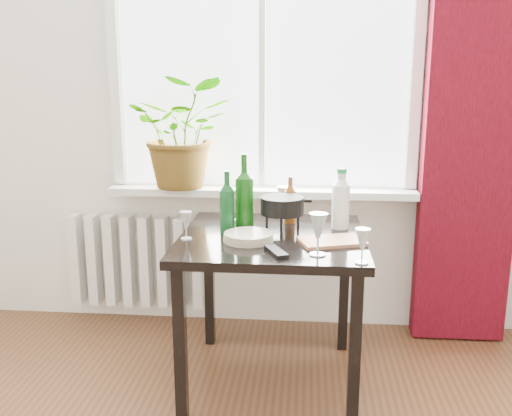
# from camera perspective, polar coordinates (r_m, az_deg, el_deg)

# --- Properties ---
(window) EXTENTS (1.72, 0.08, 1.62)m
(window) POSITION_cam_1_polar(r_m,az_deg,el_deg) (3.23, 0.67, 15.54)
(window) COLOR white
(window) RESTS_ON ground
(windowsill) EXTENTS (1.72, 0.20, 0.04)m
(windowsill) POSITION_cam_1_polar(r_m,az_deg,el_deg) (3.22, 0.54, 1.68)
(windowsill) COLOR silver
(windowsill) RESTS_ON ground
(curtain) EXTENTS (0.50, 0.12, 2.56)m
(curtain) POSITION_cam_1_polar(r_m,az_deg,el_deg) (3.24, 20.96, 9.30)
(curtain) COLOR #3D050F
(curtain) RESTS_ON ground
(radiator) EXTENTS (0.80, 0.10, 0.55)m
(radiator) POSITION_cam_1_polar(r_m,az_deg,el_deg) (3.50, -11.82, -5.19)
(radiator) COLOR white
(radiator) RESTS_ON ground
(table) EXTENTS (0.85, 0.85, 0.74)m
(table) POSITION_cam_1_polar(r_m,az_deg,el_deg) (2.68, 1.62, -4.62)
(table) COLOR black
(table) RESTS_ON ground
(potted_plant) EXTENTS (0.58, 0.51, 0.62)m
(potted_plant) POSITION_cam_1_polar(r_m,az_deg,el_deg) (3.22, -7.24, 7.48)
(potted_plant) COLOR #29751F
(potted_plant) RESTS_ON windowsill
(wine_bottle_left) EXTENTS (0.08, 0.08, 0.30)m
(wine_bottle_left) POSITION_cam_1_polar(r_m,az_deg,el_deg) (2.67, -2.91, 0.64)
(wine_bottle_left) COLOR #0C4219
(wine_bottle_left) RESTS_ON table
(wine_bottle_right) EXTENTS (0.11, 0.11, 0.37)m
(wine_bottle_right) POSITION_cam_1_polar(r_m,az_deg,el_deg) (2.72, -1.17, 1.70)
(wine_bottle_right) COLOR #0E430C
(wine_bottle_right) RESTS_ON table
(bottle_amber) EXTENTS (0.07, 0.07, 0.24)m
(bottle_amber) POSITION_cam_1_polar(r_m,az_deg,el_deg) (2.85, 3.44, 0.84)
(bottle_amber) COLOR brown
(bottle_amber) RESTS_ON table
(cleaning_bottle) EXTENTS (0.09, 0.09, 0.30)m
(cleaning_bottle) POSITION_cam_1_polar(r_m,az_deg,el_deg) (2.76, 8.48, 0.99)
(cleaning_bottle) COLOR white
(cleaning_bottle) RESTS_ON table
(wineglass_front_right) EXTENTS (0.09, 0.09, 0.18)m
(wineglass_front_right) POSITION_cam_1_polar(r_m,az_deg,el_deg) (2.35, 6.23, -2.59)
(wineglass_front_right) COLOR #B7BEC5
(wineglass_front_right) RESTS_ON table
(wineglass_far_right) EXTENTS (0.06, 0.06, 0.14)m
(wineglass_far_right) POSITION_cam_1_polar(r_m,az_deg,el_deg) (2.27, 10.59, -3.72)
(wineglass_far_right) COLOR silver
(wineglass_far_right) RESTS_ON table
(wineglass_back_center) EXTENTS (0.09, 0.09, 0.17)m
(wineglass_back_center) POSITION_cam_1_polar(r_m,az_deg,el_deg) (2.93, 2.80, 0.58)
(wineglass_back_center) COLOR silver
(wineglass_back_center) RESTS_ON table
(wineglass_back_left) EXTENTS (0.09, 0.09, 0.17)m
(wineglass_back_left) POSITION_cam_1_polar(r_m,az_deg,el_deg) (2.89, -1.59, 0.36)
(wineglass_back_left) COLOR silver
(wineglass_back_left) RESTS_ON table
(wineglass_front_left) EXTENTS (0.07, 0.07, 0.13)m
(wineglass_front_left) POSITION_cam_1_polar(r_m,az_deg,el_deg) (2.58, -7.01, -1.73)
(wineglass_front_left) COLOR #B4BBC2
(wineglass_front_left) RESTS_ON table
(plate_stack) EXTENTS (0.27, 0.27, 0.04)m
(plate_stack) POSITION_cam_1_polar(r_m,az_deg,el_deg) (2.55, -0.76, -2.90)
(plate_stack) COLOR beige
(plate_stack) RESTS_ON table
(fondue_pot) EXTENTS (0.26, 0.24, 0.16)m
(fondue_pot) POSITION_cam_1_polar(r_m,az_deg,el_deg) (2.72, 2.63, -0.54)
(fondue_pot) COLOR black
(fondue_pot) RESTS_ON table
(tv_remote) EXTENTS (0.11, 0.17, 0.02)m
(tv_remote) POSITION_cam_1_polar(r_m,az_deg,el_deg) (2.38, 2.01, -4.38)
(tv_remote) COLOR black
(tv_remote) RESTS_ON table
(cutting_board) EXTENTS (0.32, 0.26, 0.01)m
(cutting_board) POSITION_cam_1_polar(r_m,az_deg,el_deg) (2.55, 7.57, -3.31)
(cutting_board) COLOR #AD714E
(cutting_board) RESTS_ON table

